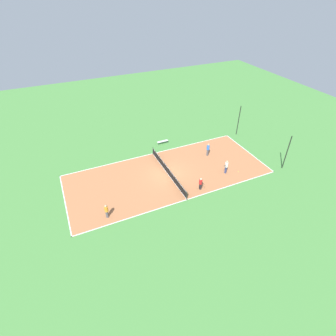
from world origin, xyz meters
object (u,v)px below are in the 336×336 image
object	(u,v)px
bench	(163,141)
tennis_ball_midcourt	(246,154)
player_near_blue	(208,149)
player_coach_red	(201,183)
player_center_orange	(106,210)
tennis_ball_near_net	(238,172)
fence_post_back_left	(239,121)
player_far_white	(226,166)
fence_post_back_right	(287,153)
tennis_net	(168,171)

from	to	relation	value
bench	tennis_ball_midcourt	xyz separation A→B (m)	(6.98, 9.10, -0.33)
player_near_blue	player_coach_red	bearing A→B (deg)	-159.06
player_coach_red	player_center_orange	bearing A→B (deg)	-81.44
player_center_orange	bench	bearing A→B (deg)	165.02
tennis_ball_near_net	fence_post_back_left	distance (m)	9.77
tennis_ball_midcourt	tennis_ball_near_net	size ratio (longest dim) A/B	1.00
player_far_white	fence_post_back_right	xyz separation A→B (m)	(2.03, 6.97, 1.19)
player_coach_red	tennis_ball_midcourt	distance (m)	9.91
player_near_blue	player_center_orange	bearing A→B (deg)	169.02
tennis_ball_midcourt	fence_post_back_right	bearing A→B (deg)	25.09
tennis_ball_near_net	fence_post_back_left	xyz separation A→B (m)	(-7.83, 5.43, 2.18)
tennis_net	bench	size ratio (longest dim) A/B	6.09
player_far_white	fence_post_back_left	world-z (taller)	fence_post_back_left
player_far_white	fence_post_back_right	distance (m)	7.36
bench	tennis_ball_midcourt	distance (m)	11.47
player_coach_red	tennis_ball_near_net	size ratio (longest dim) A/B	21.95
fence_post_back_right	tennis_ball_midcourt	bearing A→B (deg)	-154.91
player_center_orange	player_coach_red	bearing A→B (deg)	119.23
tennis_net	fence_post_back_left	world-z (taller)	fence_post_back_left
player_near_blue	tennis_ball_near_net	xyz separation A→B (m)	(4.68, 1.51, -0.99)
tennis_net	tennis_ball_near_net	size ratio (longest dim) A/B	142.37
tennis_net	fence_post_back_left	distance (m)	14.25
player_near_blue	tennis_ball_near_net	distance (m)	5.02
bench	player_near_blue	distance (m)	6.68
player_coach_red	fence_post_back_right	xyz separation A→B (m)	(0.72, 11.23, 1.37)
player_center_orange	tennis_ball_near_net	size ratio (longest dim) A/B	23.42
player_near_blue	player_far_white	xyz separation A→B (m)	(4.19, -0.03, -0.00)
tennis_net	player_far_white	distance (m)	6.93
player_center_orange	tennis_ball_near_net	bearing A→B (deg)	122.36
tennis_net	tennis_ball_near_net	xyz separation A→B (m)	(3.14, 7.92, -0.46)
tennis_net	fence_post_back_right	bearing A→B (deg)	70.67
tennis_net	player_far_white	bearing A→B (deg)	67.44
bench	tennis_ball_midcourt	bearing A→B (deg)	-37.49
tennis_ball_midcourt	tennis_ball_near_net	bearing A→B (deg)	-49.90
tennis_net	tennis_ball_near_net	world-z (taller)	tennis_net
player_near_blue	player_coach_red	distance (m)	6.98
player_far_white	tennis_ball_near_net	bearing A→B (deg)	127.25
bench	player_far_white	distance (m)	10.24
player_near_blue	fence_post_back_left	size ratio (longest dim) A/B	0.40
player_near_blue	fence_post_back_left	distance (m)	7.71
tennis_net	player_near_blue	size ratio (longest dim) A/B	5.44
player_far_white	tennis_ball_near_net	xyz separation A→B (m)	(0.49, 1.54, -0.99)
bench	fence_post_back_left	world-z (taller)	fence_post_back_left
player_near_blue	tennis_ball_near_net	bearing A→B (deg)	-103.31
player_coach_red	fence_post_back_left	size ratio (longest dim) A/B	0.33
fence_post_back_left	tennis_ball_midcourt	bearing A→B (deg)	-22.41
player_far_white	tennis_ball_near_net	size ratio (longest dim) A/B	25.94
player_coach_red	player_near_blue	bearing A→B (deg)	151.27
tennis_net	player_center_orange	distance (m)	9.13
tennis_net	fence_post_back_right	distance (m)	14.25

